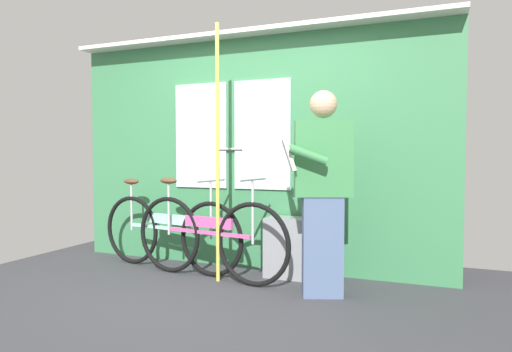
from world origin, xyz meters
TOP-DOWN VIEW (x-y plane):
  - ground_plane at (0.00, 0.00)m, footprint 5.03×3.94m
  - train_door_wall at (-0.01, 1.16)m, footprint 4.03×0.28m
  - bicycle_near_door at (-0.73, 0.75)m, footprint 1.76×0.44m
  - bicycle_leaning_behind at (-0.19, 0.60)m, footprint 1.71×0.44m
  - passenger_reading_newspaper at (0.92, 0.48)m, footprint 0.63×0.56m
  - trash_bin_by_wall at (0.49, 0.95)m, footprint 0.42×0.28m
  - handrail_pole at (-0.07, 0.56)m, footprint 0.04×0.04m

SIDE VIEW (x-z plane):
  - ground_plane at x=0.00m, z-range -0.04..0.00m
  - trash_bin_by_wall at x=0.49m, z-range 0.00..0.57m
  - bicycle_near_door at x=-0.73m, z-range -0.08..0.85m
  - bicycle_leaning_behind at x=-0.19m, z-range -0.08..0.88m
  - passenger_reading_newspaper at x=0.92m, z-range 0.05..1.74m
  - handrail_pole at x=-0.07m, z-range 0.00..2.36m
  - train_door_wall at x=-0.01m, z-range 0.05..2.45m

